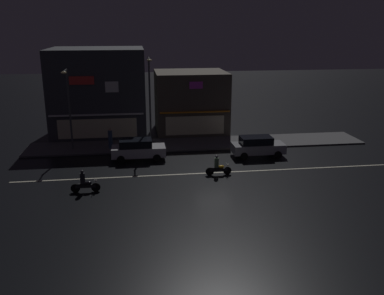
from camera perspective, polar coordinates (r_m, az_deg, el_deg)
name	(u,v)px	position (r m, az deg, el deg)	size (l,w,h in m)	color
ground_plane	(214,173)	(30.66, 3.03, -3.50)	(140.00, 140.00, 0.00)	black
lane_divider_stripe	(214,173)	(30.66, 3.03, -3.49)	(28.87, 0.16, 0.01)	beige
sidewalk_far	(198,144)	(37.91, 0.85, 0.55)	(30.39, 4.11, 0.14)	#4C4C4F
storefront_left_block	(191,102)	(42.28, -0.20, 6.33)	(7.03, 6.48, 6.07)	#4C443A
storefront_center_block	(99,91)	(42.59, -12.69, 7.57)	(9.01, 7.89, 8.37)	#383A3F
streetlamp_west	(69,103)	(36.36, -16.62, 5.90)	(0.44, 1.64, 6.90)	#47494C
streetlamp_mid	(150,94)	(36.70, -5.83, 7.28)	(0.44, 1.64, 7.74)	#47494C
pedestrian_on_sidewalk	(110,139)	(36.75, -11.17, 1.16)	(0.36, 0.36, 1.77)	#334766
parked_car_near_kerb	(138,149)	(33.75, -7.47, -0.19)	(4.30, 1.98, 1.67)	silver
parked_car_trailing	(258,146)	(34.72, 9.02, 0.22)	(4.30, 1.98, 1.67)	#9EA0A5
motorcycle_lead	(84,183)	(27.85, -14.59, -4.74)	(1.90, 0.60, 1.52)	black
motorcycle_following	(218,167)	(30.03, 3.59, -2.67)	(1.90, 0.60, 1.52)	black
traffic_cone	(236,149)	(35.81, 6.06, -0.16)	(0.36, 0.36, 0.55)	orange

